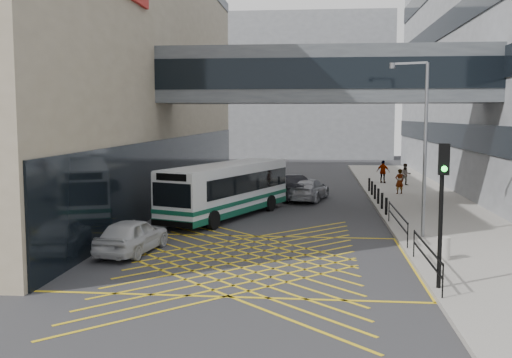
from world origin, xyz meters
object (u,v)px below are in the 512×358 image
(pedestrian_a, at_px, (399,181))
(pedestrian_c, at_px, (383,172))
(bus, at_px, (228,189))
(car_silver, at_px, (308,189))
(street_lamp, at_px, (421,138))
(car_dark, at_px, (287,187))
(traffic_light, at_px, (442,195))
(pedestrian_b, at_px, (406,175))
(litter_bin, at_px, (443,248))
(car_white, at_px, (132,235))

(pedestrian_a, xyz_separation_m, pedestrian_c, (-0.35, 6.44, 0.05))
(bus, bearing_deg, car_silver, 80.01)
(car_silver, xyz_separation_m, street_lamp, (4.88, -11.67, 3.63))
(car_dark, height_order, traffic_light, traffic_light)
(pedestrian_a, height_order, pedestrian_b, pedestrian_a)
(litter_bin, xyz_separation_m, pedestrian_c, (0.61, 24.99, 0.46))
(car_dark, relative_size, traffic_light, 1.18)
(bus, distance_m, car_silver, 7.90)
(car_white, height_order, pedestrian_b, pedestrian_b)
(traffic_light, bearing_deg, car_white, 160.08)
(car_dark, relative_size, pedestrian_c, 2.94)
(traffic_light, relative_size, litter_bin, 5.31)
(litter_bin, bearing_deg, traffic_light, -103.31)
(car_white, distance_m, street_lamp, 12.60)
(car_dark, xyz_separation_m, litter_bin, (6.42, -16.23, -0.23))
(pedestrian_c, bearing_deg, street_lamp, 113.29)
(bus, relative_size, car_silver, 2.13)
(litter_bin, relative_size, pedestrian_b, 0.51)
(car_white, relative_size, car_dark, 0.86)
(car_silver, xyz_separation_m, pedestrian_c, (5.66, 9.11, 0.29))
(bus, relative_size, car_dark, 1.98)
(pedestrian_a, bearing_deg, car_white, 32.26)
(pedestrian_a, bearing_deg, traffic_light, 62.52)
(pedestrian_a, height_order, pedestrian_c, pedestrian_c)
(traffic_light, height_order, pedestrian_a, traffic_light)
(bus, height_order, car_dark, bus)
(litter_bin, xyz_separation_m, pedestrian_a, (0.96, 18.56, 0.41))
(pedestrian_a, xyz_separation_m, pedestrian_b, (1.15, 5.04, -0.02))
(street_lamp, bearing_deg, pedestrian_b, 104.48)
(street_lamp, distance_m, litter_bin, 5.68)
(car_silver, bearing_deg, bus, 71.02)
(pedestrian_c, bearing_deg, car_dark, 76.67)
(car_dark, relative_size, pedestrian_b, 3.18)
(bus, bearing_deg, pedestrian_b, 73.56)
(traffic_light, bearing_deg, car_dark, 107.53)
(bus, bearing_deg, street_lamp, -7.32)
(car_white, xyz_separation_m, pedestrian_a, (12.61, 18.00, 0.28))
(car_white, bearing_deg, pedestrian_b, -112.27)
(car_dark, distance_m, car_silver, 1.42)
(traffic_light, relative_size, street_lamp, 0.59)
(car_silver, distance_m, street_lamp, 13.16)
(pedestrian_a, relative_size, pedestrian_b, 1.02)
(traffic_light, relative_size, pedestrian_b, 2.70)
(pedestrian_a, bearing_deg, car_silver, 1.24)
(car_dark, xyz_separation_m, pedestrian_c, (7.03, 8.76, 0.23))
(litter_bin, bearing_deg, pedestrian_c, 88.59)
(car_white, height_order, traffic_light, traffic_light)
(litter_bin, xyz_separation_m, pedestrian_b, (2.11, 23.60, 0.39))
(car_silver, xyz_separation_m, traffic_light, (4.15, -19.67, 2.25))
(pedestrian_a, bearing_deg, bus, 20.05)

